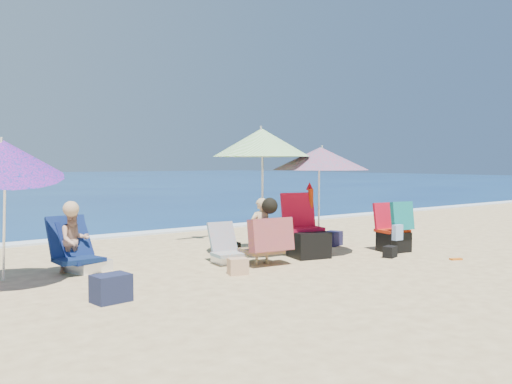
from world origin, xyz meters
TOP-DOWN VIEW (x-y plane):
  - ground at (0.00, 0.00)m, footprint 120.00×120.00m
  - foam at (0.00, 5.10)m, footprint 120.00×0.50m
  - umbrella_turquoise at (0.91, 0.80)m, footprint 2.03×2.03m
  - umbrella_striped at (0.07, 1.32)m, footprint 1.86×1.86m
  - umbrella_blue at (-3.92, 1.38)m, footprint 1.57×1.63m
  - furled_umbrella at (0.94, 1.06)m, footprint 0.15×0.18m
  - chair_navy at (-2.75, 1.88)m, footprint 0.72×0.77m
  - chair_rainbow at (-0.74, 1.17)m, footprint 0.60×0.66m
  - camp_chair_left at (0.61, 0.81)m, footprint 0.75×0.88m
  - camp_chair_right at (2.18, 0.25)m, footprint 0.67×0.68m
  - person_center at (-0.39, 0.66)m, footprint 0.73×0.68m
  - person_left at (-2.90, 1.88)m, footprint 0.58×0.69m
  - bag_navy_a at (-3.15, -0.02)m, footprint 0.43×0.33m
  - bag_black_a at (-0.39, 1.62)m, footprint 0.34×0.26m
  - bag_tan at (-1.14, 0.33)m, footprint 0.31×0.26m
  - bag_navy_b at (1.85, 1.42)m, footprint 0.42×0.36m
  - bag_black_b at (1.66, -0.08)m, footprint 0.28×0.23m
  - orange_item at (2.31, -0.88)m, footprint 0.21×0.16m

SIDE VIEW (x-z plane):
  - ground at x=0.00m, z-range 0.00..0.00m
  - orange_item at x=2.31m, z-range 0.00..0.03m
  - foam at x=0.00m, z-range 0.00..0.04m
  - bag_black_b at x=1.66m, z-range 0.00..0.19m
  - bag_tan at x=-1.14m, z-range 0.00..0.23m
  - bag_black_a at x=-0.39m, z-range 0.00..0.23m
  - bag_navy_b at x=1.85m, z-range 0.00..0.27m
  - bag_navy_a at x=-3.15m, z-range 0.00..0.31m
  - chair_rainbow at x=-0.74m, z-range -0.15..0.48m
  - chair_navy at x=-2.75m, z-range -0.17..0.54m
  - camp_chair_left at x=0.61m, z-range -0.21..0.84m
  - camp_chair_right at x=2.18m, z-range -0.12..0.77m
  - person_left at x=-2.90m, z-range -0.05..0.98m
  - person_center at x=-0.39m, z-range -0.02..1.02m
  - furled_umbrella at x=0.94m, z-range 0.06..1.29m
  - umbrella_blue at x=-3.92m, z-range 0.63..2.62m
  - umbrella_turquoise at x=0.91m, z-range 0.70..2.56m
  - umbrella_striped at x=0.07m, z-range 0.81..2.98m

